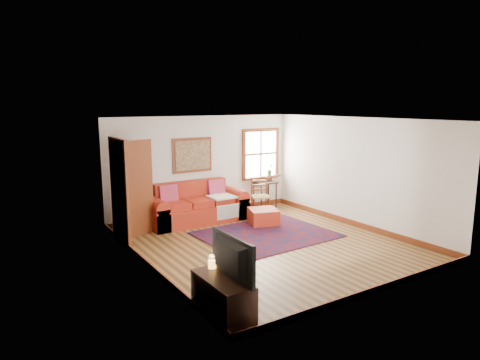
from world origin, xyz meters
TOP-DOWN VIEW (x-y plane):
  - ground at (0.00, 0.00)m, footprint 5.50×5.50m
  - room_envelope at (0.00, 0.02)m, footprint 5.04×5.54m
  - window at (1.78, 2.70)m, footprint 1.18×0.20m
  - doorway at (-2.21, 1.78)m, footprint 0.89×1.08m
  - framed_artwork at (-0.30, 2.71)m, footprint 1.05×0.07m
  - persian_rug at (0.35, 0.49)m, footprint 2.80×2.28m
  - red_leather_sofa at (-0.45, 2.28)m, footprint 2.41×0.99m
  - red_ottoman at (0.77, 1.20)m, footprint 0.81×0.81m
  - side_table at (1.77, 2.53)m, footprint 0.59×0.44m
  - ladder_back_chair at (1.25, 2.03)m, footprint 0.56×0.55m
  - media_cabinet at (-2.26, -2.13)m, footprint 0.45×1.00m
  - television at (-2.24, -2.19)m, footprint 0.13×0.99m
  - candle_hurricane at (-2.21, -1.75)m, footprint 0.12×0.12m

SIDE VIEW (x-z plane):
  - ground at x=0.00m, z-range 0.00..0.00m
  - persian_rug at x=0.35m, z-range 0.00..0.02m
  - red_ottoman at x=0.77m, z-range 0.00..0.36m
  - media_cabinet at x=-2.26m, z-range 0.00..0.55m
  - red_leather_sofa at x=-0.45m, z-range -0.16..0.78m
  - ladder_back_chair at x=1.25m, z-range 0.04..0.97m
  - side_table at x=1.77m, z-range 0.23..0.94m
  - candle_hurricane at x=-2.21m, z-range 0.54..0.72m
  - television at x=-2.24m, z-range 0.55..1.12m
  - doorway at x=-2.21m, z-range 0.00..2.14m
  - window at x=1.78m, z-range 0.62..2.00m
  - framed_artwork at x=-0.30m, z-range 1.13..1.98m
  - room_envelope at x=0.00m, z-range 0.39..2.91m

